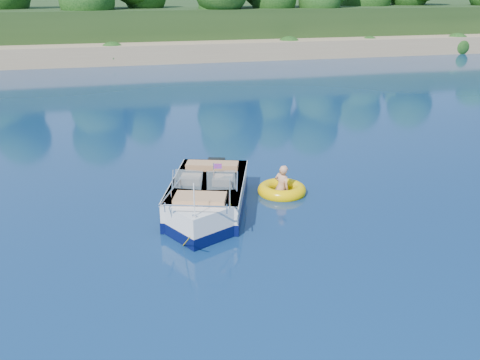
# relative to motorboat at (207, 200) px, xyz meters

# --- Properties ---
(ground) EXTENTS (160.00, 160.00, 0.00)m
(ground) POSITION_rel_motorboat_xyz_m (-0.74, -4.13, -0.36)
(ground) COLOR #091C3F
(ground) RESTS_ON ground
(shoreline) EXTENTS (170.00, 59.00, 6.00)m
(shoreline) POSITION_rel_motorboat_xyz_m (-0.74, 59.64, 0.62)
(shoreline) COLOR #997B59
(shoreline) RESTS_ON ground
(motorboat) EXTENTS (3.09, 5.40, 1.87)m
(motorboat) POSITION_rel_motorboat_xyz_m (0.00, 0.00, 0.00)
(motorboat) COLOR silver
(motorboat) RESTS_ON ground
(tow_tube) EXTENTS (1.60, 1.60, 0.39)m
(tow_tube) POSITION_rel_motorboat_xyz_m (2.48, 0.84, -0.26)
(tow_tube) COLOR #FFC400
(tow_tube) RESTS_ON ground
(boy) EXTENTS (0.73, 0.85, 1.55)m
(boy) POSITION_rel_motorboat_xyz_m (2.43, 0.79, -0.36)
(boy) COLOR tan
(boy) RESTS_ON ground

